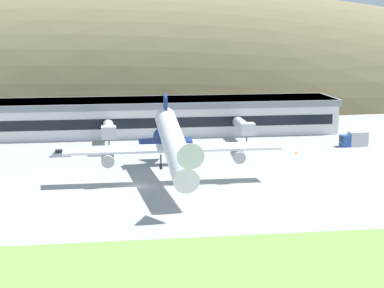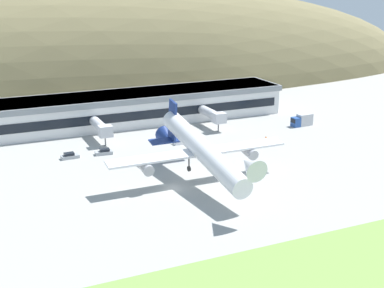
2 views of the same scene
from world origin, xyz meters
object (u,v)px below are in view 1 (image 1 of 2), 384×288
at_px(cargo_airplane, 174,145).
at_px(service_car_1, 191,150).
at_px(jetway_1, 243,126).
at_px(service_car_0, 61,154).
at_px(traffic_cone_0, 296,152).
at_px(fuel_truck, 354,139).
at_px(service_car_2, 99,153).
at_px(terminal_building, 168,114).
at_px(jetway_0, 109,129).

height_order(cargo_airplane, service_car_1, cargo_airplane).
distance_m(jetway_1, service_car_0, 44.26).
bearing_deg(service_car_0, traffic_cone_0, -4.74).
bearing_deg(service_car_0, fuel_truck, 1.80).
xyz_separation_m(jetway_1, service_car_2, (-34.65, -10.64, -3.40)).
bearing_deg(traffic_cone_0, terminal_building, 130.94).
bearing_deg(service_car_0, service_car_2, -2.01).
height_order(terminal_building, service_car_0, terminal_building).
relative_size(terminal_building, service_car_0, 20.67).
bearing_deg(traffic_cone_0, jetway_1, 120.99).
distance_m(cargo_airplane, fuel_truck, 54.54).
height_order(terminal_building, service_car_1, terminal_building).
distance_m(terminal_building, jetway_1, 22.58).
bearing_deg(cargo_airplane, traffic_cone_0, 36.74).
relative_size(jetway_0, fuel_truck, 1.97).
relative_size(jetway_1, service_car_2, 2.93).
bearing_deg(jetway_0, service_car_1, -29.12).
relative_size(service_car_0, service_car_2, 0.99).
xyz_separation_m(cargo_airplane, fuel_truck, (46.02, 28.74, -5.58)).
distance_m(jetway_1, traffic_cone_0, 17.47).
bearing_deg(service_car_1, terminal_building, 95.75).
height_order(service_car_2, traffic_cone_0, service_car_2).
bearing_deg(fuel_truck, terminal_building, 151.00).
relative_size(jetway_0, service_car_2, 3.00).
distance_m(fuel_truck, traffic_cone_0, 17.41).
height_order(cargo_airplane, service_car_2, cargo_airplane).
height_order(terminal_building, service_car_2, terminal_building).
bearing_deg(traffic_cone_0, fuel_truck, 21.72).
distance_m(cargo_airplane, service_car_1, 28.32).
distance_m(service_car_0, fuel_truck, 67.86).
bearing_deg(fuel_truck, service_car_0, -178.20).
relative_size(cargo_airplane, fuel_truck, 6.70).
distance_m(service_car_1, traffic_cone_0, 23.55).
distance_m(jetway_1, service_car_1, 17.94).
height_order(jetway_0, jetway_1, same).
xyz_separation_m(cargo_airplane, service_car_0, (-21.81, 26.60, -6.59)).
distance_m(service_car_1, fuel_truck, 39.33).
xyz_separation_m(service_car_0, traffic_cone_0, (51.69, -4.29, -0.32)).
height_order(cargo_airplane, traffic_cone_0, cargo_airplane).
bearing_deg(service_car_1, cargo_airplane, -104.19).
bearing_deg(jetway_0, fuel_truck, -8.00).
bearing_deg(service_car_1, service_car_0, -179.78).
distance_m(terminal_building, service_car_0, 36.58).
relative_size(service_car_2, fuel_truck, 0.66).
bearing_deg(service_car_1, jetway_1, 35.52).
bearing_deg(jetway_1, service_car_0, -166.44).
relative_size(service_car_2, traffic_cone_0, 7.49).
relative_size(service_car_1, service_car_2, 0.88).
xyz_separation_m(fuel_truck, traffic_cone_0, (-16.13, -6.42, -1.33)).
relative_size(jetway_0, service_car_1, 3.42).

